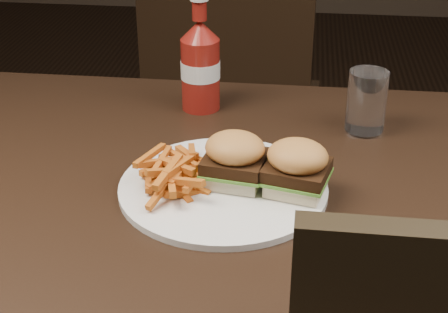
# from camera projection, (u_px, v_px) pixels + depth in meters

# --- Properties ---
(dining_table) EXTENTS (1.20, 0.80, 0.04)m
(dining_table) POSITION_uv_depth(u_px,v_px,m) (223.00, 200.00, 0.99)
(dining_table) COLOR black
(dining_table) RESTS_ON ground
(chair_far) EXTENTS (0.48, 0.48, 0.04)m
(chair_far) POSITION_uv_depth(u_px,v_px,m) (237.00, 111.00, 1.99)
(chair_far) COLOR black
(chair_far) RESTS_ON ground
(plate) EXTENTS (0.30, 0.30, 0.01)m
(plate) POSITION_uv_depth(u_px,v_px,m) (223.00, 188.00, 0.98)
(plate) COLOR white
(plate) RESTS_ON dining_table
(sandwich_half_a) EXTENTS (0.09, 0.08, 0.02)m
(sandwich_half_a) POSITION_uv_depth(u_px,v_px,m) (235.00, 176.00, 0.97)
(sandwich_half_a) COLOR beige
(sandwich_half_a) RESTS_ON plate
(sandwich_half_b) EXTENTS (0.09, 0.09, 0.02)m
(sandwich_half_b) POSITION_uv_depth(u_px,v_px,m) (296.00, 184.00, 0.95)
(sandwich_half_b) COLOR #F8E1B6
(sandwich_half_b) RESTS_ON plate
(fries_pile) EXTENTS (0.13, 0.13, 0.05)m
(fries_pile) POSITION_uv_depth(u_px,v_px,m) (173.00, 169.00, 0.97)
(fries_pile) COLOR #BF4C09
(fries_pile) RESTS_ON plate
(ketchup_bottle) EXTENTS (0.08, 0.08, 0.14)m
(ketchup_bottle) POSITION_uv_depth(u_px,v_px,m) (201.00, 76.00, 1.20)
(ketchup_bottle) COLOR maroon
(ketchup_bottle) RESTS_ON dining_table
(tumbler) EXTENTS (0.06, 0.06, 0.10)m
(tumbler) POSITION_uv_depth(u_px,v_px,m) (367.00, 101.00, 1.12)
(tumbler) COLOR white
(tumbler) RESTS_ON dining_table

